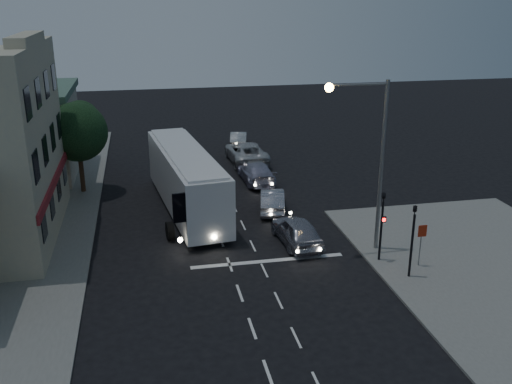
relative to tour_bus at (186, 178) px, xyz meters
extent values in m
plane|color=black|center=(1.44, -10.22, -2.13)|extent=(120.00, 120.00, 0.00)
cube|color=silver|center=(1.44, -17.22, -2.13)|extent=(0.12, 1.60, 0.01)
cube|color=silver|center=(1.44, -14.22, -2.13)|extent=(0.12, 1.60, 0.01)
cube|color=silver|center=(1.44, -11.22, -2.13)|extent=(0.12, 1.60, 0.01)
cube|color=silver|center=(1.44, -8.22, -2.13)|extent=(0.12, 1.60, 0.01)
cube|color=silver|center=(1.44, -5.22, -2.13)|extent=(0.12, 1.60, 0.01)
cube|color=silver|center=(1.44, -2.22, -2.13)|extent=(0.12, 1.60, 0.01)
cube|color=silver|center=(1.44, 0.78, -2.13)|extent=(0.12, 1.60, 0.01)
cube|color=silver|center=(1.44, 3.78, -2.13)|extent=(0.12, 1.60, 0.01)
cube|color=silver|center=(1.44, 6.78, -2.13)|extent=(0.12, 1.60, 0.01)
cube|color=silver|center=(3.04, -15.22, -2.13)|extent=(0.10, 1.50, 0.01)
cube|color=silver|center=(3.04, -12.22, -2.13)|extent=(0.10, 1.50, 0.01)
cube|color=silver|center=(3.04, -9.22, -2.13)|extent=(0.10, 1.50, 0.01)
cube|color=silver|center=(3.04, -6.22, -2.13)|extent=(0.10, 1.50, 0.01)
cube|color=silver|center=(3.04, -3.22, -2.13)|extent=(0.10, 1.50, 0.01)
cube|color=silver|center=(3.04, -0.22, -2.13)|extent=(0.10, 1.50, 0.01)
cube|color=silver|center=(3.04, 2.78, -2.13)|extent=(0.10, 1.50, 0.01)
cube|color=silver|center=(3.04, 5.78, -2.13)|extent=(0.10, 1.50, 0.01)
cube|color=silver|center=(3.04, 8.78, -2.13)|extent=(0.10, 1.50, 0.01)
cube|color=silver|center=(3.44, -8.22, -2.13)|extent=(8.00, 0.35, 0.01)
cube|color=silver|center=(0.00, 0.00, -0.05)|extent=(4.24, 13.06, 3.42)
cube|color=silver|center=(0.00, 0.00, 1.72)|extent=(3.77, 12.58, 0.19)
cube|color=black|center=(0.00, -6.36, 0.49)|extent=(2.46, 0.43, 1.60)
cube|color=black|center=(1.35, 0.53, 0.65)|extent=(1.37, 10.61, 0.96)
cube|color=black|center=(-1.35, 0.53, 0.65)|extent=(1.37, 10.61, 0.96)
cube|color=red|center=(1.36, 1.07, -0.53)|extent=(0.76, 5.84, 1.50)
cube|color=red|center=(-1.36, 1.07, -0.53)|extent=(0.76, 5.84, 1.50)
cylinder|color=black|center=(-1.34, -4.49, -1.60)|extent=(0.50, 1.11, 1.07)
cylinder|color=black|center=(1.34, -4.49, -1.60)|extent=(0.50, 1.11, 1.07)
cylinder|color=black|center=(-1.34, 2.67, -1.60)|extent=(0.50, 1.11, 1.07)
cylinder|color=black|center=(1.34, 2.67, -1.60)|extent=(0.50, 1.11, 1.07)
cylinder|color=black|center=(-1.34, 4.49, -1.60)|extent=(0.50, 1.11, 1.07)
cylinder|color=black|center=(1.34, 4.49, -1.60)|extent=(0.50, 1.11, 1.07)
cylinder|color=#FFF2CC|center=(-0.91, -6.44, -1.33)|extent=(0.28, 0.09, 0.28)
cylinder|color=#FFF2CC|center=(0.91, -6.44, -1.33)|extent=(0.28, 0.09, 0.28)
imported|color=#9394A2|center=(5.47, -6.42, -1.36)|extent=(2.20, 4.66, 1.54)
imported|color=#A2A1AC|center=(5.30, -1.18, -1.43)|extent=(2.34, 4.45, 1.39)
imported|color=#A5A3BB|center=(5.46, 4.72, -1.40)|extent=(2.28, 5.14, 1.47)
imported|color=silver|center=(5.70, 9.96, -1.29)|extent=(2.99, 6.14, 1.68)
imported|color=#B6B6B6|center=(5.96, 15.17, -1.46)|extent=(2.21, 4.30, 1.35)
cylinder|color=black|center=(9.04, -9.42, -0.41)|extent=(0.12, 0.12, 3.20)
imported|color=black|center=(9.04, -9.42, 1.64)|extent=(0.15, 0.18, 0.90)
cube|color=black|center=(9.04, -9.60, 0.29)|extent=(0.25, 0.12, 0.30)
cube|color=#FF0C0C|center=(9.04, -9.67, 0.29)|extent=(0.16, 0.02, 0.18)
cylinder|color=black|center=(9.74, -11.42, -0.41)|extent=(0.12, 0.12, 3.20)
imported|color=black|center=(9.74, -11.42, 1.64)|extent=(0.18, 0.15, 0.90)
cylinder|color=slate|center=(10.74, -10.42, -1.01)|extent=(0.06, 0.06, 2.00)
cube|color=#9B210B|center=(10.74, -10.49, -0.11)|extent=(0.45, 0.03, 0.60)
cylinder|color=slate|center=(9.44, -8.02, 2.49)|extent=(0.20, 0.20, 9.00)
cylinder|color=slate|center=(7.94, -8.02, 6.79)|extent=(3.00, 0.12, 0.12)
sphere|color=#FFBF59|center=(6.44, -8.02, 6.69)|extent=(0.44, 0.44, 0.44)
cube|color=#A59E8A|center=(-8.06, -2.22, 8.24)|extent=(1.00, 12.00, 0.50)
cube|color=#A59E8A|center=(-8.06, -2.22, 8.74)|extent=(1.00, 6.00, 0.50)
cube|color=maroon|center=(-7.51, -2.22, 0.99)|extent=(0.15, 12.00, 0.50)
cube|color=black|center=(-7.54, -6.72, 0.19)|extent=(0.06, 1.30, 1.50)
cube|color=black|center=(-7.54, -3.72, 0.19)|extent=(0.06, 1.30, 1.50)
cube|color=black|center=(-7.54, -0.72, 0.19)|extent=(0.06, 1.30, 1.50)
cube|color=black|center=(-7.54, 2.28, 0.19)|extent=(0.06, 1.30, 1.50)
cube|color=black|center=(-7.54, -6.72, 3.19)|extent=(0.06, 1.30, 1.50)
cube|color=black|center=(-7.54, -3.72, 3.19)|extent=(0.06, 1.30, 1.50)
cube|color=black|center=(-7.54, -0.72, 3.19)|extent=(0.06, 1.30, 1.50)
cube|color=black|center=(-7.54, 2.28, 3.19)|extent=(0.06, 1.30, 1.50)
cube|color=black|center=(-7.54, -6.72, 6.19)|extent=(0.06, 1.30, 1.50)
cube|color=black|center=(-7.54, -3.72, 6.19)|extent=(0.06, 1.30, 1.50)
cube|color=black|center=(-7.54, -0.72, 6.19)|extent=(0.06, 1.30, 1.50)
cube|color=black|center=(-7.54, 2.28, 6.19)|extent=(0.06, 1.30, 1.50)
cube|color=beige|center=(-12.06, 9.78, 0.99)|extent=(9.00, 9.00, 6.00)
cube|color=#486857|center=(-12.06, 9.78, 4.24)|extent=(9.40, 9.40, 0.50)
cylinder|color=black|center=(-6.76, 4.78, -0.61)|extent=(0.32, 0.32, 2.80)
sphere|color=black|center=(-6.76, 4.78, 2.19)|extent=(4.00, 4.00, 4.00)
sphere|color=#274D27|center=(-6.56, 5.38, 2.89)|extent=(2.60, 2.60, 2.60)
sphere|color=black|center=(-7.06, 4.18, 2.59)|extent=(2.40, 2.40, 2.40)
camera|label=1|loc=(-2.46, -34.20, 10.95)|focal=40.00mm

